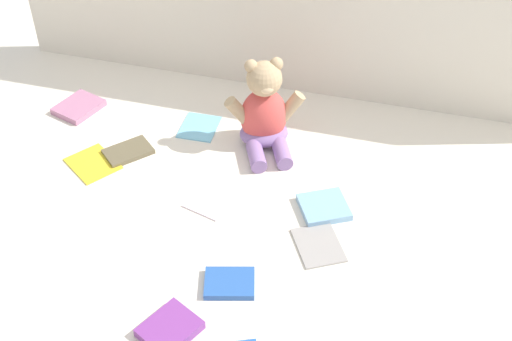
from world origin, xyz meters
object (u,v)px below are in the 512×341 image
object	(u,v)px
book_case_0	(324,207)
book_case_3	(199,126)
book_case_6	(170,329)
book_case_4	(230,283)
book_case_2	(128,152)
book_case_1	(79,107)
book_case_7	(93,163)
teddy_bear	(264,114)
book_case_8	(319,244)
book_case_5	(210,201)

from	to	relation	value
book_case_0	book_case_3	bearing A→B (deg)	30.93
book_case_6	book_case_4	bearing A→B (deg)	-92.41
book_case_0	book_case_2	size ratio (longest dim) A/B	0.92
book_case_3	book_case_2	bearing A→B (deg)	-134.69
book_case_0	book_case_2	bearing A→B (deg)	53.34
book_case_1	book_case_7	size ratio (longest dim) A/B	0.96
book_case_1	book_case_4	xyz separation A→B (m)	(0.56, -0.46, -0.00)
book_case_0	teddy_bear	bearing A→B (deg)	14.93
book_case_1	book_case_8	size ratio (longest dim) A/B	0.99
teddy_bear	book_case_7	xyz separation A→B (m)	(-0.37, -0.19, -0.08)
book_case_3	book_case_4	distance (m)	0.52
book_case_3	book_case_8	bearing A→B (deg)	-42.50
teddy_bear	book_case_0	distance (m)	0.28
book_case_8	teddy_bear	bearing A→B (deg)	93.51
book_case_1	book_case_4	bearing A→B (deg)	-21.56
teddy_bear	book_case_4	bearing A→B (deg)	-108.43
teddy_bear	book_case_3	xyz separation A→B (m)	(-0.18, 0.01, -0.08)
book_case_2	book_case_7	xyz separation A→B (m)	(-0.07, -0.06, -0.00)
book_case_3	book_case_5	size ratio (longest dim) A/B	1.17
book_case_3	book_case_0	bearing A→B (deg)	-32.03
book_case_0	book_case_3	size ratio (longest dim) A/B	0.95
teddy_bear	book_case_7	world-z (taller)	teddy_bear
book_case_5	book_case_6	world-z (taller)	book_case_6
book_case_5	book_case_3	bearing A→B (deg)	-140.24
teddy_bear	book_case_4	xyz separation A→B (m)	(0.05, -0.46, -0.08)
book_case_0	book_case_2	xyz separation A→B (m)	(-0.50, 0.07, -0.00)
teddy_bear	book_case_1	xyz separation A→B (m)	(-0.51, 0.00, -0.08)
book_case_0	book_case_1	size ratio (longest dim) A/B	0.90
teddy_bear	book_case_7	distance (m)	0.43
book_case_3	book_case_6	xyz separation A→B (m)	(0.15, -0.61, 0.01)
book_case_6	book_case_8	size ratio (longest dim) A/B	0.88
book_case_4	book_case_6	size ratio (longest dim) A/B	0.97
book_case_6	book_case_7	distance (m)	0.53
book_case_2	book_case_4	world-z (taller)	book_case_4
book_case_2	book_case_8	bearing A→B (deg)	22.52
book_case_6	book_case_7	size ratio (longest dim) A/B	0.85
book_case_4	book_case_6	distance (m)	0.15
teddy_bear	book_case_4	world-z (taller)	teddy_bear
book_case_3	book_case_5	world-z (taller)	same
book_case_1	book_case_4	size ratio (longest dim) A/B	1.15
book_case_7	book_case_0	bearing A→B (deg)	124.53
book_case_7	book_case_1	bearing A→B (deg)	-110.21
book_case_8	book_case_5	bearing A→B (deg)	136.08
book_case_5	book_case_8	distance (m)	0.27
teddy_bear	book_case_5	world-z (taller)	teddy_bear
book_case_3	book_case_7	xyz separation A→B (m)	(-0.20, -0.20, -0.00)
teddy_bear	book_case_1	size ratio (longest dim) A/B	2.06
book_case_1	book_case_2	bearing A→B (deg)	-15.97
teddy_bear	book_case_7	bearing A→B (deg)	-177.86
book_case_2	teddy_bear	bearing A→B (deg)	64.51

